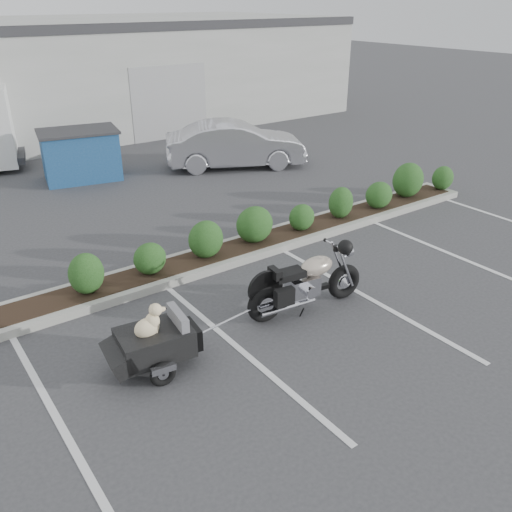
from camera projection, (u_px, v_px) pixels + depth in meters
ground at (292, 303)px, 9.36m from camera, size 90.00×90.00×0.00m
planter_kerb at (263, 243)px, 11.46m from camera, size 12.00×1.00×0.15m
building at (16, 76)px, 20.92m from camera, size 26.00×10.00×4.00m
motorcycle at (307, 283)px, 8.96m from camera, size 2.22×0.81×1.27m
pet_trailer at (154, 342)px, 7.54m from camera, size 1.78×1.01×1.05m
sedan at (235, 145)px, 16.54m from camera, size 4.42×3.14×1.39m
dumpster at (81, 154)px, 15.42m from camera, size 2.40×1.87×1.42m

